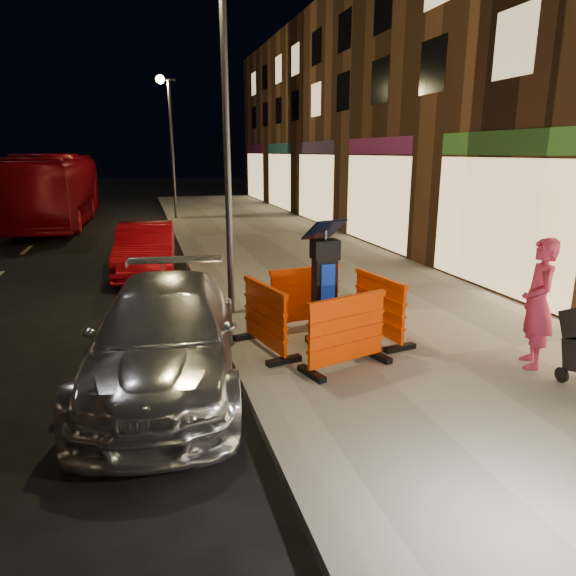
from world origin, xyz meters
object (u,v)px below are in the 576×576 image
object	(u,v)px
parking_kiosk	(324,287)
bus_doubledecker	(59,225)
barrier_kerbside	(265,318)
car_red	(148,274)
barrier_front	(347,332)
barrier_back	(305,297)
car_silver	(168,382)
barrier_bldgside	(379,308)
man	(538,303)

from	to	relation	value
parking_kiosk	bus_doubledecker	bearing A→B (deg)	98.42
barrier_kerbside	car_red	xyz separation A→B (m)	(-1.65, 6.43, -0.67)
parking_kiosk	barrier_front	bearing A→B (deg)	-101.40
barrier_back	car_silver	size ratio (longest dim) A/B	0.28
bus_doubledecker	barrier_bldgside	bearing A→B (deg)	-66.16
parking_kiosk	barrier_bldgside	xyz separation A→B (m)	(0.95, 0.00, -0.42)
bus_doubledecker	parking_kiosk	bearing A→B (deg)	-68.91
parking_kiosk	barrier_kerbside	world-z (taller)	parking_kiosk
barrier_front	car_silver	bearing A→B (deg)	151.45
car_silver	parking_kiosk	bearing A→B (deg)	17.69
barrier_bldgside	man	distance (m)	2.33
barrier_bldgside	man	world-z (taller)	man
barrier_kerbside	car_red	bearing A→B (deg)	0.98
barrier_kerbside	car_red	size ratio (longest dim) A/B	0.33
parking_kiosk	barrier_back	xyz separation A→B (m)	(0.00, 0.95, -0.42)
car_red	man	size ratio (longest dim) A/B	2.17
barrier_bldgside	barrier_back	bearing A→B (deg)	35.60
car_red	bus_doubledecker	bearing A→B (deg)	112.67
parking_kiosk	barrier_kerbside	xyz separation A→B (m)	(-0.95, 0.00, -0.42)
barrier_back	bus_doubledecker	distance (m)	17.36
barrier_front	car_silver	world-z (taller)	barrier_front
barrier_kerbside	car_silver	size ratio (longest dim) A/B	0.28
parking_kiosk	car_silver	size ratio (longest dim) A/B	0.40
barrier_back	barrier_bldgside	bearing A→B (deg)	-53.40
barrier_kerbside	man	size ratio (longest dim) A/B	0.73
barrier_front	man	distance (m)	2.70
barrier_bldgside	barrier_front	bearing A→B (deg)	125.60
barrier_back	car_red	size ratio (longest dim) A/B	0.33
barrier_kerbside	barrier_front	bearing A→B (deg)	-148.40
car_red	man	world-z (taller)	man
car_silver	man	world-z (taller)	man
barrier_front	barrier_kerbside	world-z (taller)	same
barrier_front	parking_kiosk	bearing A→B (deg)	73.60
man	barrier_front	bearing A→B (deg)	-77.56
barrier_kerbside	car_silver	xyz separation A→B (m)	(-1.51, -0.42, -0.67)
car_red	barrier_bldgside	bearing A→B (deg)	-56.89
barrier_kerbside	car_silver	bearing A→B (deg)	92.18
barrier_bldgside	car_red	xyz separation A→B (m)	(-3.55, 6.43, -0.67)
barrier_kerbside	car_red	distance (m)	6.67
car_silver	car_red	bearing A→B (deg)	99.15
barrier_back	barrier_kerbside	world-z (taller)	same
parking_kiosk	bus_doubledecker	xyz separation A→B (m)	(-6.18, 17.16, -1.09)
barrier_back	barrier_bldgside	xyz separation A→B (m)	(0.95, -0.95, 0.00)
barrier_back	barrier_kerbside	size ratio (longest dim) A/B	1.00
barrier_back	barrier_bldgside	size ratio (longest dim) A/B	1.00
barrier_bldgside	bus_doubledecker	size ratio (longest dim) A/B	0.12
parking_kiosk	car_red	distance (m)	7.02
barrier_kerbside	bus_doubledecker	bearing A→B (deg)	3.56
parking_kiosk	barrier_back	size ratio (longest dim) A/B	1.40
parking_kiosk	barrier_front	distance (m)	1.04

